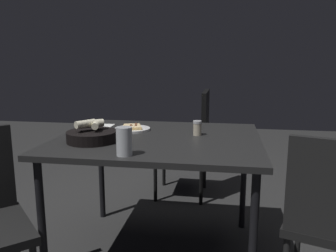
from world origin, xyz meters
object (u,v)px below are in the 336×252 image
bread_basket (92,135)px  beer_glass (124,143)px  dining_table (159,147)px  chair_far (192,137)px  pepper_shaker (197,129)px  pizza_plate (132,128)px

bread_basket → beer_glass: 0.34m
bread_basket → dining_table: bearing=-153.5°
bread_basket → chair_far: size_ratio=0.30×
bread_basket → beer_glass: bearing=137.2°
bread_basket → pepper_shaker: bread_basket is taller
pizza_plate → pepper_shaker: size_ratio=2.57×
pizza_plate → beer_glass: (-0.11, 0.56, 0.05)m
pepper_shaker → chair_far: 0.92m
chair_far → beer_glass: bearing=82.1°
pizza_plate → bread_basket: (0.14, 0.33, 0.03)m
dining_table → bread_basket: (0.34, 0.17, 0.10)m
bread_basket → chair_far: (-0.44, -1.13, -0.26)m
pepper_shaker → pizza_plate: bearing=-11.0°
dining_table → pizza_plate: pizza_plate is taller
beer_glass → pepper_shaker: beer_glass is taller
dining_table → beer_glass: 0.43m
beer_glass → dining_table: bearing=-102.1°
dining_table → pepper_shaker: bearing=-159.4°
pizza_plate → bread_basket: 0.36m
dining_table → pizza_plate: bearing=-39.2°
beer_glass → chair_far: 1.40m
dining_table → chair_far: 0.98m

